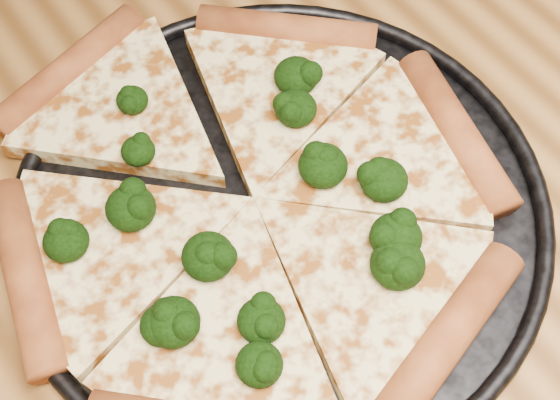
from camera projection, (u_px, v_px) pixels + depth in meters
dining_table at (408, 310)px, 0.59m from camera, size 1.20×0.90×0.75m
pizza_pan at (280, 206)px, 0.52m from camera, size 0.38×0.38×0.02m
pizza at (249, 196)px, 0.51m from camera, size 0.37×0.39×0.03m
broccoli_florets at (261, 219)px, 0.49m from camera, size 0.23×0.24×0.03m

